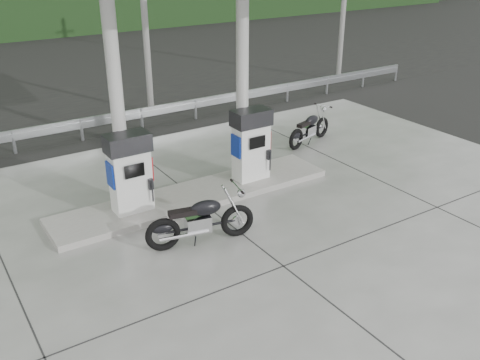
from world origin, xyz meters
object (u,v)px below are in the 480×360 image
gas_pump_left (130,173)px  motorcycle_left (201,221)px  gas_pump_right (251,145)px  motorcycle_right (310,129)px

gas_pump_left → motorcycle_left: size_ratio=0.84×
gas_pump_right → motorcycle_left: (-2.49, -1.87, -0.54)m
gas_pump_right → motorcycle_right: gas_pump_right is taller
gas_pump_right → motorcycle_right: bearing=25.0°
gas_pump_left → gas_pump_right: same height
gas_pump_right → motorcycle_right: size_ratio=0.94×
motorcycle_left → gas_pump_left: bearing=122.5°
gas_pump_left → motorcycle_left: bearing=-69.3°
gas_pump_right → motorcycle_left: gas_pump_right is taller
gas_pump_right → gas_pump_left: bearing=180.0°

